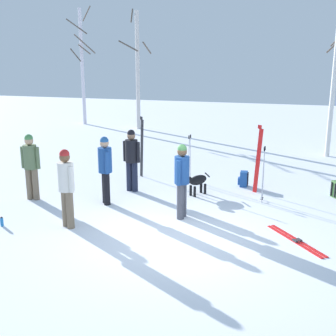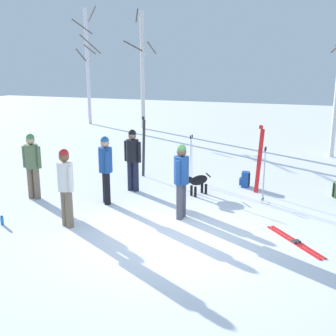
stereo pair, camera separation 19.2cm
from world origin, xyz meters
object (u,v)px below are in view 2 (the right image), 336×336
object	(u,v)px
dog	(198,181)
water_bottle_1	(2,221)
backpack_0	(245,179)
person_1	(181,176)
birch_tree_0	(88,65)
person_0	(32,162)
ski_poles_0	(191,157)
person_2	(133,156)
ski_pair_planted_1	(259,160)
birch_tree_1	(142,69)
ski_poles_1	(264,173)
person_4	(106,166)
person_3	(66,183)
ski_pair_planted_2	(144,147)
ski_pair_lying_0	(294,241)

from	to	relation	value
dog	water_bottle_1	world-z (taller)	dog
dog	backpack_0	bearing A→B (deg)	49.71
person_1	birch_tree_0	bearing A→B (deg)	128.03
person_0	person_1	size ratio (longest dim) A/B	1.00
water_bottle_1	person_1	bearing A→B (deg)	26.82
ski_poles_0	person_2	bearing A→B (deg)	-130.38
dog	ski_pair_planted_1	world-z (taller)	ski_pair_planted_1
backpack_0	birch_tree_1	bearing A→B (deg)	128.37
ski_poles_0	water_bottle_1	distance (m)	5.58
ski_pair_planted_1	backpack_0	world-z (taller)	ski_pair_planted_1
water_bottle_1	person_0	bearing A→B (deg)	106.07
ski_poles_0	ski_poles_1	xyz separation A→B (m)	(2.29, -1.16, 0.01)
person_4	ski_pair_planted_1	xyz separation A→B (m)	(3.45, 2.18, -0.05)
person_1	ski_pair_planted_1	xyz separation A→B (m)	(1.36, 2.49, -0.05)
person_3	ski_pair_planted_2	bearing A→B (deg)	91.23
person_1	person_3	world-z (taller)	same
dog	ski_poles_1	world-z (taller)	ski_poles_1
ski_pair_planted_2	water_bottle_1	world-z (taller)	ski_pair_planted_2
person_0	ski_pair_lying_0	world-z (taller)	person_0
person_1	birch_tree_1	xyz separation A→B (m)	(-6.23, 12.01, 2.14)
backpack_0	water_bottle_1	bearing A→B (deg)	-133.02
ski_poles_0	ski_poles_1	bearing A→B (deg)	-26.90
person_4	dog	size ratio (longest dim) A/B	2.15
ski_poles_0	birch_tree_0	distance (m)	13.56
person_2	ski_pair_planted_2	xyz separation A→B (m)	(-0.32, 1.47, -0.05)
person_1	ski_poles_0	size ratio (longest dim) A/B	1.22
dog	ski_pair_lying_0	world-z (taller)	dog
birch_tree_0	ski_poles_1	bearing A→B (deg)	-43.32
person_1	ski_poles_1	world-z (taller)	person_1
person_1	person_4	bearing A→B (deg)	171.44
ski_pair_planted_1	ski_pair_lying_0	world-z (taller)	ski_pair_planted_1
person_3	person_2	bearing A→B (deg)	85.54
person_3	birch_tree_1	bearing A→B (deg)	107.00
person_0	ski_pair_lying_0	bearing A→B (deg)	-4.19
person_1	water_bottle_1	xyz separation A→B (m)	(-3.54, -1.79, -0.88)
person_1	water_bottle_1	size ratio (longest dim) A/B	8.12
birch_tree_0	person_1	bearing A→B (deg)	-51.97
birch_tree_0	person_0	bearing A→B (deg)	-65.25
ski_poles_0	person_4	bearing A→B (deg)	-117.71
ski_pair_planted_2	person_1	bearing A→B (deg)	-53.27
person_3	birch_tree_1	xyz separation A→B (m)	(-4.08, 13.35, 2.14)
ski_pair_lying_0	birch_tree_1	size ratio (longest dim) A/B	0.22
person_4	birch_tree_1	bearing A→B (deg)	109.48
person_4	ski_poles_0	bearing A→B (deg)	62.29
person_0	birch_tree_1	xyz separation A→B (m)	(-2.17, 12.01, 2.14)
ski_pair_planted_2	ski_pair_lying_0	xyz separation A→B (m)	(4.78, -3.48, -0.92)
person_0	person_4	bearing A→B (deg)	9.12
ski_pair_lying_0	birch_tree_1	xyz separation A→B (m)	(-8.77, 12.50, 3.11)
person_2	person_1	bearing A→B (deg)	-38.53
ski_pair_planted_1	ski_pair_lying_0	xyz separation A→B (m)	(1.18, -2.97, -0.92)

